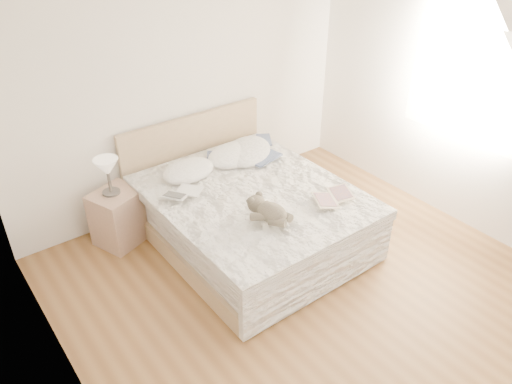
% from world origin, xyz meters
% --- Properties ---
extents(floor, '(4.00, 4.50, 0.00)m').
position_xyz_m(floor, '(0.00, 0.00, 0.00)').
color(floor, brown).
rests_on(floor, ground).
extents(wall_back, '(4.00, 0.02, 2.70)m').
position_xyz_m(wall_back, '(0.00, 2.25, 1.35)').
color(wall_back, silver).
rests_on(wall_back, ground).
extents(wall_left, '(0.02, 4.50, 2.70)m').
position_xyz_m(wall_left, '(-2.00, 0.00, 1.35)').
color(wall_left, silver).
rests_on(wall_left, ground).
extents(wall_right, '(0.02, 4.50, 2.70)m').
position_xyz_m(wall_right, '(2.00, 0.00, 1.35)').
color(wall_right, silver).
rests_on(wall_right, ground).
extents(window, '(0.02, 1.30, 1.10)m').
position_xyz_m(window, '(1.99, 0.30, 1.45)').
color(window, white).
rests_on(window, wall_right).
extents(bed, '(1.72, 2.14, 1.00)m').
position_xyz_m(bed, '(0.00, 1.19, 0.31)').
color(bed, tan).
rests_on(bed, floor).
extents(nightstand, '(0.56, 0.53, 0.56)m').
position_xyz_m(nightstand, '(-1.04, 1.93, 0.28)').
color(nightstand, tan).
rests_on(nightstand, floor).
extents(table_lamp, '(0.25, 0.25, 0.37)m').
position_xyz_m(table_lamp, '(-1.06, 1.95, 0.82)').
color(table_lamp, '#46413D').
rests_on(table_lamp, nightstand).
extents(pillow_left, '(0.62, 0.47, 0.17)m').
position_xyz_m(pillow_left, '(-0.31, 1.75, 0.64)').
color(pillow_left, white).
rests_on(pillow_left, bed).
extents(pillow_middle, '(0.69, 0.52, 0.19)m').
position_xyz_m(pillow_middle, '(0.26, 1.75, 0.64)').
color(pillow_middle, white).
rests_on(pillow_middle, bed).
extents(pillow_right, '(0.82, 0.78, 0.20)m').
position_xyz_m(pillow_right, '(0.40, 1.73, 0.64)').
color(pillow_right, silver).
rests_on(pillow_right, bed).
extents(blouse, '(0.70, 0.73, 0.02)m').
position_xyz_m(blouse, '(0.44, 1.69, 0.63)').
color(blouse, '#3B4769').
rests_on(blouse, bed).
extents(photo_book, '(0.40, 0.37, 0.02)m').
position_xyz_m(photo_book, '(-0.58, 1.43, 0.63)').
color(photo_book, white).
rests_on(photo_book, bed).
extents(childrens_book, '(0.49, 0.42, 0.03)m').
position_xyz_m(childrens_book, '(0.50, 0.53, 0.63)').
color(childrens_book, beige).
rests_on(childrens_book, bed).
extents(teddy_bear, '(0.36, 0.43, 0.19)m').
position_xyz_m(teddy_bear, '(-0.19, 0.58, 0.65)').
color(teddy_bear, brown).
rests_on(teddy_bear, bed).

